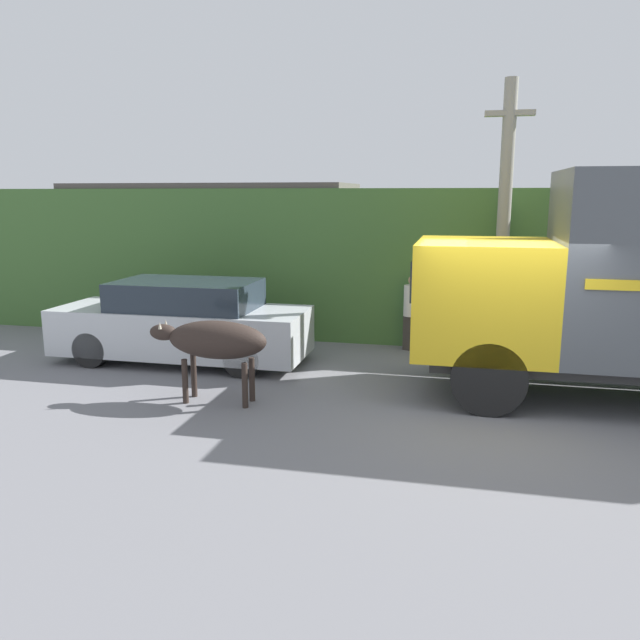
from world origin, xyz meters
TOP-DOWN VIEW (x-y plane):
  - ground_plane at (0.00, 0.00)m, footprint 60.00×60.00m
  - hillside_embankment at (0.00, 7.02)m, footprint 32.00×6.56m
  - building_backdrop at (-6.51, 5.15)m, footprint 6.67×2.70m
  - brown_cow at (-4.23, -0.49)m, footprint 1.88×0.58m
  - parked_suv at (-5.73, 1.58)m, footprint 4.76×1.72m
  - pedestrian_on_hill at (-1.57, 3.44)m, footprint 0.49×0.49m
  - utility_pole at (0.11, 3.38)m, footprint 0.90×0.25m

SIDE VIEW (x-z plane):
  - ground_plane at x=0.00m, z-range 0.00..0.00m
  - parked_suv at x=-5.73m, z-range -0.02..1.53m
  - pedestrian_on_hill at x=-1.57m, z-range 0.06..1.61m
  - brown_cow at x=-4.23m, z-range 0.32..1.60m
  - hillside_embankment at x=0.00m, z-range 0.00..3.26m
  - building_backdrop at x=-6.51m, z-range 0.01..3.40m
  - utility_pole at x=0.11m, z-range 0.10..5.33m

